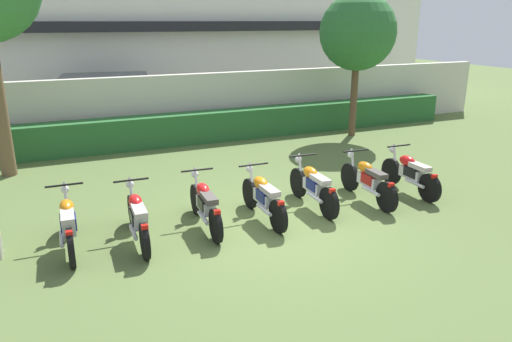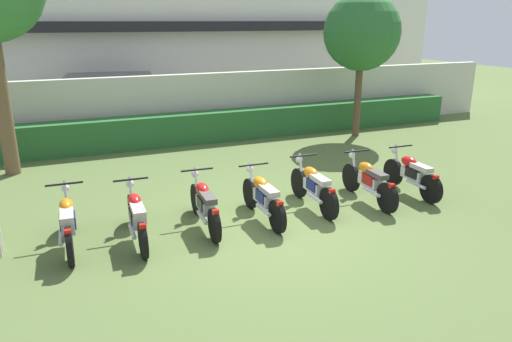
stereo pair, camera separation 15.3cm
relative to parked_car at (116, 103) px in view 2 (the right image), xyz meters
name	(u,v)px [view 2 (the right image)]	position (x,y,z in m)	size (l,w,h in m)	color
ground	(274,228)	(1.49, -9.24, -0.94)	(60.00, 60.00, 0.00)	#566B38
building	(133,29)	(1.49, 4.82, 2.26)	(25.61, 6.50, 6.40)	white
compound_wall	(174,107)	(1.49, -1.84, 0.06)	(24.33, 0.30, 2.00)	beige
hedge_row	(180,129)	(1.49, -2.54, -0.48)	(19.46, 0.70, 0.91)	#28602D
parked_car	(116,103)	(0.00, 0.00, 0.00)	(4.72, 2.60, 1.89)	#9EA3A8
tree_far_side	(362,33)	(6.99, -3.67, 2.28)	(2.34, 2.34, 4.40)	brown
motorcycle_in_row_0	(68,222)	(-1.92, -8.63, -0.49)	(0.60, 1.92, 0.96)	black
motorcycle_in_row_1	(137,216)	(-0.85, -8.80, -0.49)	(0.60, 1.92, 0.95)	black
motorcycle_in_row_2	(204,204)	(0.36, -8.70, -0.49)	(0.60, 1.92, 0.95)	black
motorcycle_in_row_3	(263,197)	(1.46, -8.80, -0.49)	(0.60, 1.88, 0.96)	black
motorcycle_in_row_4	(313,186)	(2.61, -8.64, -0.48)	(0.60, 1.92, 0.97)	black
motorcycle_in_row_5	(369,181)	(3.82, -8.77, -0.49)	(0.60, 1.95, 0.96)	black
motorcycle_in_row_6	(412,174)	(4.95, -8.75, -0.49)	(0.60, 1.84, 0.96)	black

